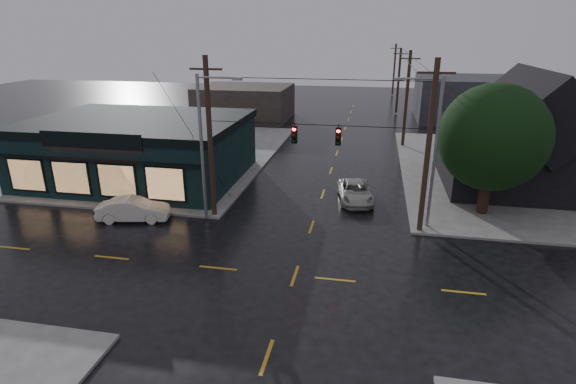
% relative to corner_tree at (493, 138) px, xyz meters
% --- Properties ---
extents(ground_plane, '(160.00, 160.00, 0.00)m').
position_rel_corner_tree_xyz_m(ground_plane, '(-10.76, -10.09, -5.18)').
color(ground_plane, black).
extents(sidewalk_nw, '(28.00, 28.00, 0.15)m').
position_rel_corner_tree_xyz_m(sidewalk_nw, '(-30.76, 9.91, -5.11)').
color(sidewalk_nw, slate).
rests_on(sidewalk_nw, ground).
extents(sidewalk_ne, '(28.00, 28.00, 0.15)m').
position_rel_corner_tree_xyz_m(sidewalk_ne, '(9.24, 9.91, -5.11)').
color(sidewalk_ne, slate).
rests_on(sidewalk_ne, ground).
extents(pizza_shop, '(16.30, 12.34, 4.90)m').
position_rel_corner_tree_xyz_m(pizza_shop, '(-25.76, 2.85, -2.63)').
color(pizza_shop, black).
rests_on(pizza_shop, ground).
extents(ne_building, '(12.60, 11.60, 8.75)m').
position_rel_corner_tree_xyz_m(ne_building, '(4.24, 6.91, -0.71)').
color(ne_building, black).
rests_on(ne_building, ground).
extents(corner_tree, '(6.74, 6.74, 8.42)m').
position_rel_corner_tree_xyz_m(corner_tree, '(0.00, 0.00, 0.00)').
color(corner_tree, black).
rests_on(corner_tree, ground).
extents(utility_pole_nw, '(2.00, 0.32, 10.15)m').
position_rel_corner_tree_xyz_m(utility_pole_nw, '(-17.26, -3.59, -5.18)').
color(utility_pole_nw, black).
rests_on(utility_pole_nw, ground).
extents(utility_pole_ne, '(2.00, 0.32, 10.15)m').
position_rel_corner_tree_xyz_m(utility_pole_ne, '(-4.26, -3.59, -5.18)').
color(utility_pole_ne, black).
rests_on(utility_pole_ne, ground).
extents(utility_pole_far_a, '(2.00, 0.32, 9.65)m').
position_rel_corner_tree_xyz_m(utility_pole_far_a, '(-4.26, 17.91, -5.18)').
color(utility_pole_far_a, black).
rests_on(utility_pole_far_a, ground).
extents(utility_pole_far_b, '(2.00, 0.32, 9.15)m').
position_rel_corner_tree_xyz_m(utility_pole_far_b, '(-4.26, 37.91, -5.18)').
color(utility_pole_far_b, black).
rests_on(utility_pole_far_b, ground).
extents(utility_pole_far_c, '(2.00, 0.32, 9.15)m').
position_rel_corner_tree_xyz_m(utility_pole_far_c, '(-4.26, 57.91, -5.18)').
color(utility_pole_far_c, black).
rests_on(utility_pole_far_c, ground).
extents(span_signal_assembly, '(13.00, 0.48, 1.23)m').
position_rel_corner_tree_xyz_m(span_signal_assembly, '(-10.67, -3.59, 0.51)').
color(span_signal_assembly, black).
rests_on(span_signal_assembly, ground).
extents(streetlight_nw, '(5.40, 0.30, 9.15)m').
position_rel_corner_tree_xyz_m(streetlight_nw, '(-17.56, -4.29, -5.18)').
color(streetlight_nw, gray).
rests_on(streetlight_nw, ground).
extents(streetlight_ne, '(5.40, 0.30, 9.15)m').
position_rel_corner_tree_xyz_m(streetlight_ne, '(-3.76, -2.89, -5.18)').
color(streetlight_ne, gray).
rests_on(streetlight_ne, ground).
extents(bg_building_west, '(12.00, 10.00, 4.40)m').
position_rel_corner_tree_xyz_m(bg_building_west, '(-24.76, 29.91, -2.98)').
color(bg_building_west, '#302822').
rests_on(bg_building_west, ground).
extents(bg_building_east, '(14.00, 12.00, 5.60)m').
position_rel_corner_tree_xyz_m(bg_building_east, '(5.24, 34.91, -2.38)').
color(bg_building_east, '#242529').
rests_on(bg_building_east, ground).
extents(sedan_cream, '(4.71, 2.46, 1.48)m').
position_rel_corner_tree_xyz_m(sedan_cream, '(-22.08, -5.21, -4.45)').
color(sedan_cream, white).
rests_on(sedan_cream, ground).
extents(suv_silver, '(3.01, 5.17, 1.35)m').
position_rel_corner_tree_xyz_m(suv_silver, '(-8.35, 0.96, -4.51)').
color(suv_silver, '#B0AFA2').
rests_on(suv_silver, ground).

